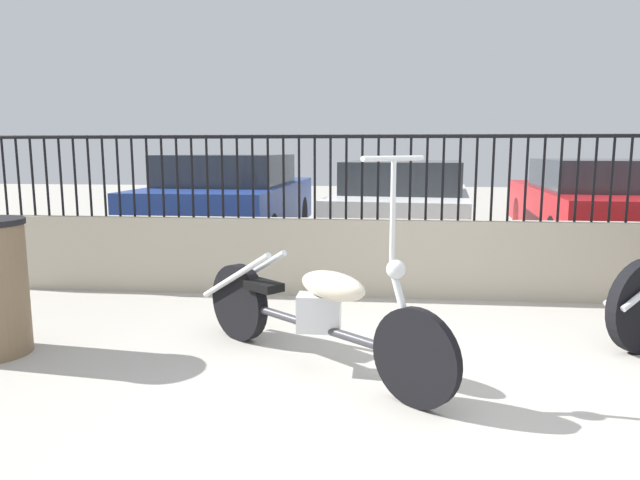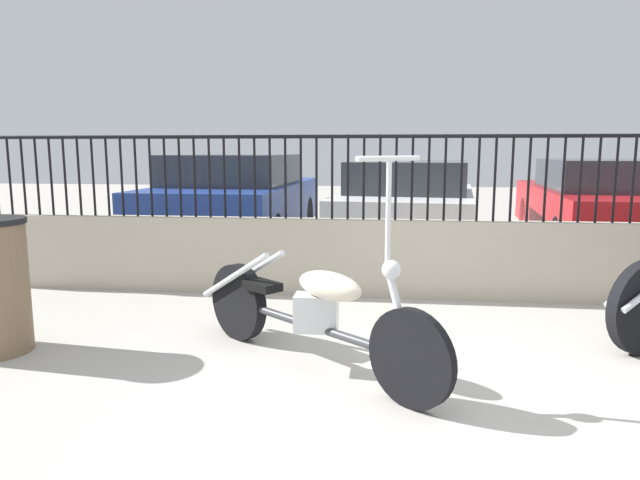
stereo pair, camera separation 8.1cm
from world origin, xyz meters
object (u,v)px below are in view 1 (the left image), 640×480
(car_blue, at_px, (232,200))
(car_white, at_px, (404,203))
(motorcycle_dark_grey, at_px, (305,308))
(car_red, at_px, (599,204))

(car_blue, distance_m, car_white, 2.58)
(motorcycle_dark_grey, xyz_separation_m, car_white, (0.86, 4.93, 0.26))
(car_white, xyz_separation_m, car_red, (2.73, -0.16, 0.02))
(motorcycle_dark_grey, bearing_deg, car_red, 92.72)
(motorcycle_dark_grey, height_order, car_white, motorcycle_dark_grey)
(car_red, bearing_deg, car_blue, 95.29)
(motorcycle_dark_grey, distance_m, car_red, 5.98)
(motorcycle_dark_grey, xyz_separation_m, car_red, (3.59, 4.78, 0.28))
(motorcycle_dark_grey, height_order, car_red, motorcycle_dark_grey)
(car_blue, distance_m, car_red, 5.31)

